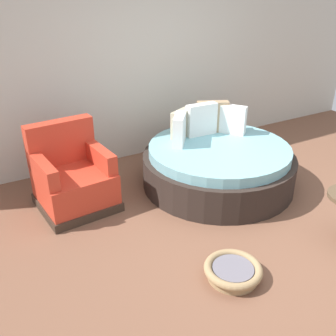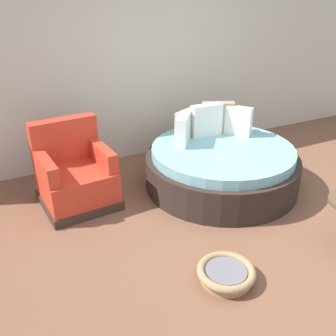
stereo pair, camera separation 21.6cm
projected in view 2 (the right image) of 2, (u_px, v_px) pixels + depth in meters
name	position (u px, v px, depth m)	size (l,w,h in m)	color
ground_plane	(254.00, 230.00, 4.01)	(8.00, 8.00, 0.02)	brown
back_wall	(158.00, 60.00, 5.31)	(8.00, 0.12, 2.66)	beige
round_daybed	(221.00, 165.00, 4.75)	(1.88, 1.88, 0.93)	#2D231E
red_armchair	(75.00, 176.00, 4.36)	(0.86, 0.86, 0.94)	#38281E
pet_basket	(226.00, 274.00, 3.30)	(0.51, 0.51, 0.13)	#9E7F56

